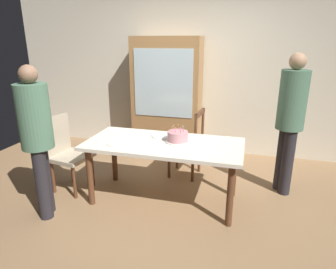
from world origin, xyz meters
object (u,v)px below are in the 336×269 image
Objects in this scene: plate_far_side at (161,136)px; chair_spindle_back at (187,145)px; person_guest at (290,117)px; birthday_cake at (178,137)px; dining_table at (164,150)px; plate_near_celebrant at (117,144)px; person_celebrant at (37,135)px; chair_upholstered at (65,149)px; china_cabinet at (167,97)px.

plate_far_side is 0.65m from chair_spindle_back.
birthday_cake is at bearing -156.40° from person_guest.
dining_table is 8.10× the size of plate_near_celebrant.
person_celebrant is at bearing -145.77° from plate_near_celebrant.
person_guest is (2.54, 1.25, 0.05)m from person_celebrant.
chair_spindle_back is 0.59× the size of person_celebrant.
birthday_cake is at bearing 24.15° from dining_table.
chair_upholstered is at bearing 101.71° from person_celebrant.
chair_spindle_back is at bearing -57.62° from china_cabinet.
china_cabinet reaches higher than chair_upholstered.
plate_near_celebrant is at bearing -157.00° from person_guest.
plate_near_celebrant is at bearing -136.66° from plate_far_side.
person_guest is at bearing -5.90° from chair_spindle_back.
chair_upholstered reaches higher than birthday_cake.
chair_upholstered is 2.78m from person_guest.
birthday_cake is at bearing 21.82° from plate_near_celebrant.
china_cabinet is (-0.55, 1.49, 0.16)m from birthday_cake.
dining_table is at bearing -99.18° from chair_spindle_back.
chair_spindle_back is at bearing 80.82° from dining_table.
plate_far_side is 1.42m from china_cabinet.
chair_spindle_back is 1.37m from person_guest.
china_cabinet reaches higher than plate_near_celebrant.
plate_far_side is 1.55m from person_guest.
dining_table is at bearing -75.56° from china_cabinet.
dining_table is at bearing 29.06° from person_celebrant.
dining_table is 6.36× the size of birthday_cake.
chair_spindle_back is (0.12, 0.74, -0.18)m from dining_table.
chair_spindle_back is (0.21, 0.55, -0.28)m from plate_far_side.
chair_spindle_back is 0.50× the size of china_cabinet.
plate_far_side is 0.14× the size of person_celebrant.
china_cabinet is (-1.79, 0.95, -0.03)m from person_guest.
dining_table is 1.28m from chair_upholstered.
china_cabinet is at bearing 110.14° from birthday_cake.
dining_table is at bearing 21.11° from plate_near_celebrant.
chair_upholstered is at bearing -150.61° from chair_spindle_back.
birthday_cake is 0.17× the size of person_celebrant.
china_cabinet is at bearing 71.06° from person_celebrant.
person_guest is (1.47, 0.42, 0.24)m from plate_far_side.
dining_table is 1.55m from person_guest.
chair_spindle_back reaches higher than birthday_cake.
birthday_cake is at bearing -27.71° from plate_far_side.
person_celebrant is at bearing -78.29° from chair_upholstered.
plate_far_side is at bearing 11.38° from chair_upholstered.
plate_near_celebrant is 0.23× the size of chair_upholstered.
plate_far_side is at bearing -77.16° from china_cabinet.
birthday_cake is at bearing 4.65° from chair_upholstered.
person_guest reaches higher than dining_table.
birthday_cake is at bearing -69.86° from china_cabinet.
person_guest is at bearing 23.65° from dining_table.
chair_spindle_back is at bearing 56.68° from plate_near_celebrant.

